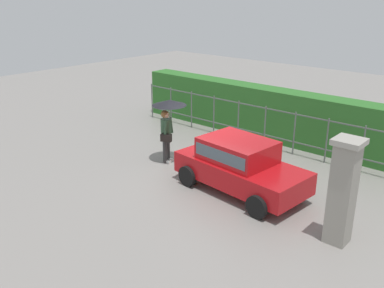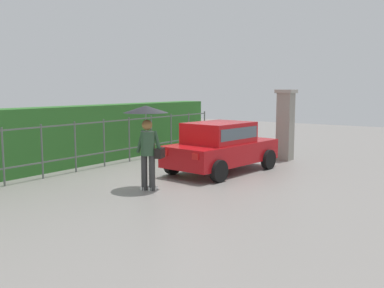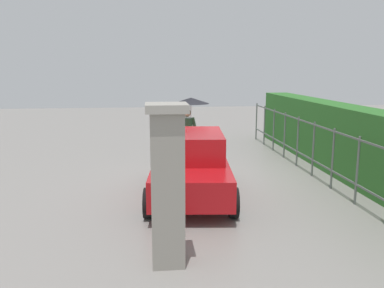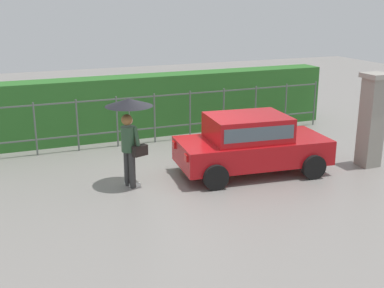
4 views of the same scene
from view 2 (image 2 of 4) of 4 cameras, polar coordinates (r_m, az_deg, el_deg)
name	(u,v)px [view 2 (image 2 of 4)]	position (r m, az deg, el deg)	size (l,w,h in m)	color
ground_plane	(183,178)	(12.08, -1.25, -4.50)	(40.00, 40.00, 0.00)	gray
car	(221,145)	(12.91, 3.79, -0.13)	(3.87, 2.16, 1.48)	#B71116
pedestrian	(147,127)	(10.59, -5.87, 2.27)	(1.09, 1.09, 2.06)	#333333
gate_pillar	(285,124)	(15.33, 12.07, 2.54)	(0.60, 0.60, 2.42)	gray
fence_section	(104,141)	(14.05, -11.39, 0.43)	(11.52, 0.05, 1.50)	#59605B
hedge_row	(83,135)	(14.75, -14.00, 1.17)	(12.47, 0.90, 1.90)	#2D6B28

